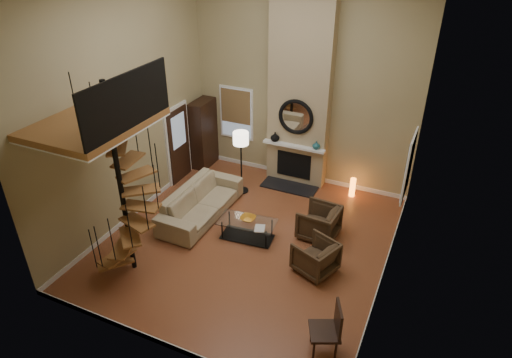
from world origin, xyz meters
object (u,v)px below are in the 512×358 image
at_px(coffee_table, 247,227).
at_px(accent_lamp, 352,187).
at_px(armchair_near, 322,223).
at_px(hutch, 204,135).
at_px(sofa, 201,201).
at_px(floor_lamp, 241,143).
at_px(armchair_far, 318,258).
at_px(side_chair, 330,328).

bearing_deg(coffee_table, accent_lamp, 58.23).
distance_m(armchair_near, coffee_table, 1.70).
xyz_separation_m(hutch, sofa, (1.26, -2.39, -0.55)).
bearing_deg(coffee_table, hutch, 134.33).
xyz_separation_m(hutch, accent_lamp, (4.40, 0.04, -0.70)).
bearing_deg(floor_lamp, sofa, -105.43).
xyz_separation_m(sofa, armchair_far, (3.23, -0.80, -0.04)).
relative_size(sofa, floor_lamp, 1.50).
relative_size(sofa, accent_lamp, 4.84).
distance_m(armchair_near, accent_lamp, 2.03).
relative_size(hutch, coffee_table, 1.53).
distance_m(sofa, armchair_near, 2.96).
bearing_deg(side_chair, accent_lamp, 99.69).
xyz_separation_m(hutch, floor_lamp, (1.66, -0.95, 0.46)).
bearing_deg(floor_lamp, armchair_near, -22.11).
relative_size(hutch, side_chair, 2.02).
relative_size(armchair_far, accent_lamp, 1.47).
bearing_deg(hutch, accent_lamp, 0.47).
bearing_deg(floor_lamp, hutch, 150.20).
xyz_separation_m(sofa, side_chair, (4.00, -2.59, 0.13)).
bearing_deg(armchair_far, side_chair, 45.07).
height_order(sofa, coffee_table, sofa).
height_order(armchair_near, side_chair, side_chair).
relative_size(hutch, sofa, 0.80).
distance_m(hutch, floor_lamp, 1.97).
height_order(floor_lamp, side_chair, floor_lamp).
bearing_deg(coffee_table, side_chair, -40.91).
bearing_deg(armchair_near, floor_lamp, -107.69).
xyz_separation_m(hutch, coffee_table, (2.68, -2.74, -0.67)).
bearing_deg(sofa, coffee_table, -103.31).
bearing_deg(sofa, armchair_near, -81.34).
distance_m(coffee_table, floor_lamp, 2.35).
bearing_deg(armchair_near, hutch, -110.85).
relative_size(sofa, armchair_near, 3.01).
relative_size(armchair_near, side_chair, 0.85).
bearing_deg(accent_lamp, armchair_near, -95.82).
bearing_deg(accent_lamp, hutch, -179.53).
relative_size(hutch, accent_lamp, 3.86).
relative_size(sofa, side_chair, 2.54).
xyz_separation_m(accent_lamp, side_chair, (0.86, -5.02, 0.28)).
bearing_deg(accent_lamp, coffee_table, -121.77).
xyz_separation_m(armchair_far, accent_lamp, (-0.09, 3.22, -0.10)).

